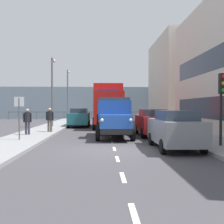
% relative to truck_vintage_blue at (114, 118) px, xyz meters
% --- Properties ---
extents(ground_plane, '(80.00, 80.00, 0.00)m').
position_rel_truck_vintage_blue_xyz_m(ground_plane, '(0.19, -4.25, -1.18)').
color(ground_plane, '#423F44').
extents(sidewalk_left, '(2.65, 40.28, 0.15)m').
position_rel_truck_vintage_blue_xyz_m(sidewalk_left, '(-4.76, -4.25, -1.10)').
color(sidewalk_left, gray).
rests_on(sidewalk_left, ground_plane).
extents(sidewalk_right, '(2.65, 40.28, 0.15)m').
position_rel_truck_vintage_blue_xyz_m(sidewalk_right, '(5.13, -4.25, -1.10)').
color(sidewalk_right, gray).
rests_on(sidewalk_right, ground_plane).
extents(road_centreline_markings, '(0.12, 35.61, 0.01)m').
position_rel_truck_vintage_blue_xyz_m(road_centreline_markings, '(0.19, -3.20, -1.17)').
color(road_centreline_markings, silver).
rests_on(road_centreline_markings, ground_plane).
extents(building_far_block, '(7.81, 12.10, 10.20)m').
position_rel_truck_vintage_blue_xyz_m(building_far_block, '(-9.99, -17.60, 3.92)').
color(building_far_block, beige).
rests_on(building_far_block, ground_plane).
extents(sea_horizon, '(80.00, 0.80, 5.00)m').
position_rel_truck_vintage_blue_xyz_m(sea_horizon, '(0.19, -27.39, 1.32)').
color(sea_horizon, gray).
rests_on(sea_horizon, ground_plane).
extents(seawall_railing, '(28.08, 0.08, 1.20)m').
position_rel_truck_vintage_blue_xyz_m(seawall_railing, '(0.19, -23.79, -0.26)').
color(seawall_railing, '#4C5156').
rests_on(seawall_railing, ground_plane).
extents(truck_vintage_blue, '(2.17, 5.64, 2.43)m').
position_rel_truck_vintage_blue_xyz_m(truck_vintage_blue, '(0.00, 0.00, 0.00)').
color(truck_vintage_blue, black).
rests_on(truck_vintage_blue, ground_plane).
extents(lorry_cargo_red, '(2.58, 8.20, 3.87)m').
position_rel_truck_vintage_blue_xyz_m(lorry_cargo_red, '(0.18, -8.58, 0.90)').
color(lorry_cargo_red, red).
rests_on(lorry_cargo_red, ground_plane).
extents(car_grey_kerbside_near, '(1.82, 4.13, 1.72)m').
position_rel_truck_vintage_blue_xyz_m(car_grey_kerbside_near, '(-2.48, 4.39, -0.28)').
color(car_grey_kerbside_near, slate).
rests_on(car_grey_kerbside_near, ground_plane).
extents(car_red_kerbside_1, '(1.77, 4.43, 1.72)m').
position_rel_truck_vintage_blue_xyz_m(car_red_kerbside_1, '(-2.48, -1.22, -0.28)').
color(car_red_kerbside_1, '#B21E1E').
rests_on(car_red_kerbside_1, ground_plane).
extents(car_teal_oppositeside_0, '(1.91, 4.46, 1.72)m').
position_rel_truck_vintage_blue_xyz_m(car_teal_oppositeside_0, '(2.85, -9.56, -0.28)').
color(car_teal_oppositeside_0, '#1E6670').
rests_on(car_teal_oppositeside_0, ground_plane).
extents(pedestrian_by_lamp, '(0.53, 0.34, 1.61)m').
position_rel_truck_vintage_blue_xyz_m(pedestrian_by_lamp, '(5.38, -0.91, -0.09)').
color(pedestrian_by_lamp, '#383342').
rests_on(pedestrian_by_lamp, sidewalk_right).
extents(pedestrian_near_railing, '(0.53, 0.34, 1.65)m').
position_rel_truck_vintage_blue_xyz_m(pedestrian_near_railing, '(4.34, -2.75, -0.06)').
color(pedestrian_near_railing, '#4C473D').
rests_on(pedestrian_near_railing, sidewalk_right).
extents(traffic_light_near, '(0.28, 0.41, 3.20)m').
position_rel_truck_vintage_blue_xyz_m(traffic_light_near, '(-4.56, 4.44, 1.29)').
color(traffic_light_near, black).
rests_on(traffic_light_near, sidewalk_left).
extents(lamp_post_promenade, '(0.32, 1.14, 6.12)m').
position_rel_truck_vintage_blue_xyz_m(lamp_post_promenade, '(5.17, -8.60, 2.64)').
color(lamp_post_promenade, '#59595B').
rests_on(lamp_post_promenade, sidewalk_right).
extents(lamp_post_far, '(0.32, 1.14, 6.41)m').
position_rel_truck_vintage_blue_xyz_m(lamp_post_far, '(5.07, -18.94, 2.80)').
color(lamp_post_far, '#59595B').
rests_on(lamp_post_far, sidewalk_right).
extents(street_sign, '(0.50, 0.07, 2.25)m').
position_rel_truck_vintage_blue_xyz_m(street_sign, '(5.08, 1.80, 0.50)').
color(street_sign, '#4C4C4C').
rests_on(street_sign, sidewalk_right).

